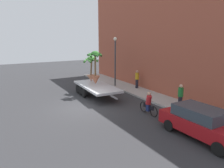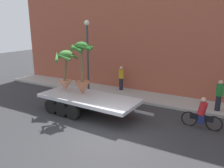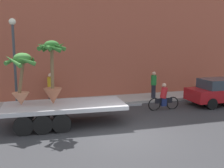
{
  "view_description": "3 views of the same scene",
  "coord_description": "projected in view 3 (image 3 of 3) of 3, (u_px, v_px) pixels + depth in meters",
  "views": [
    {
      "loc": [
        13.99,
        -5.61,
        5.07
      ],
      "look_at": [
        -0.63,
        2.74,
        1.34
      ],
      "focal_mm": 34.74,
      "sensor_mm": 36.0,
      "label": 1
    },
    {
      "loc": [
        4.45,
        -7.24,
        4.74
      ],
      "look_at": [
        -1.26,
        2.96,
        1.6
      ],
      "focal_mm": 36.11,
      "sensor_mm": 36.0,
      "label": 2
    },
    {
      "loc": [
        -3.57,
        -9.96,
        3.89
      ],
      "look_at": [
        0.06,
        2.29,
        1.77
      ],
      "focal_mm": 43.23,
      "sensor_mm": 36.0,
      "label": 3
    }
  ],
  "objects": [
    {
      "name": "cyclist",
      "position": [
        164.0,
        98.0,
        14.96
      ],
      "size": [
        1.84,
        0.35,
        1.54
      ],
      "color": "black",
      "rests_on": "ground"
    },
    {
      "name": "pedestrian_near_gate",
      "position": [
        154.0,
        84.0,
        17.29
      ],
      "size": [
        0.36,
        0.36,
        1.71
      ],
      "color": "black",
      "rests_on": "sidewalk"
    },
    {
      "name": "potted_palm_rear",
      "position": [
        52.0,
        73.0,
        12.07
      ],
      "size": [
        1.39,
        1.4,
        2.86
      ],
      "color": "#B26647",
      "rests_on": "flatbed_trailer"
    },
    {
      "name": "pedestrian_far_left",
      "position": [
        50.0,
        87.0,
        16.44
      ],
      "size": [
        0.36,
        0.36,
        1.71
      ],
      "color": "black",
      "rests_on": "sidewalk"
    },
    {
      "name": "ground_plane",
      "position": [
        126.0,
        135.0,
        11.06
      ],
      "size": [
        60.0,
        60.0,
        0.0
      ],
      "primitive_type": "plane",
      "color": "#2D2D30"
    },
    {
      "name": "potted_palm_middle",
      "position": [
        22.0,
        76.0,
        11.92
      ],
      "size": [
        1.4,
        1.59,
        2.33
      ],
      "color": "tan",
      "rests_on": "flatbed_trailer"
    },
    {
      "name": "building_facade",
      "position": [
        87.0,
        25.0,
        17.65
      ],
      "size": [
        24.0,
        1.2,
        9.61
      ],
      "primitive_type": "cube",
      "color": "#9E4C38",
      "rests_on": "ground"
    },
    {
      "name": "street_lamp",
      "position": [
        14.0,
        52.0,
        14.29
      ],
      "size": [
        0.36,
        0.36,
        4.83
      ],
      "color": "#383D42",
      "rests_on": "sidewalk"
    },
    {
      "name": "flatbed_trailer",
      "position": [
        59.0,
        109.0,
        12.27
      ],
      "size": [
        6.51,
        2.5,
        0.98
      ],
      "color": "#B7BABF",
      "rests_on": "ground"
    },
    {
      "name": "sidewalk",
      "position": [
        94.0,
        101.0,
        16.82
      ],
      "size": [
        24.0,
        2.2,
        0.15
      ],
      "primitive_type": "cube",
      "color": "#A39E99",
      "rests_on": "ground"
    },
    {
      "name": "parked_car",
      "position": [
        223.0,
        91.0,
        16.18
      ],
      "size": [
        4.53,
        1.87,
        1.58
      ],
      "color": "maroon",
      "rests_on": "ground"
    }
  ]
}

